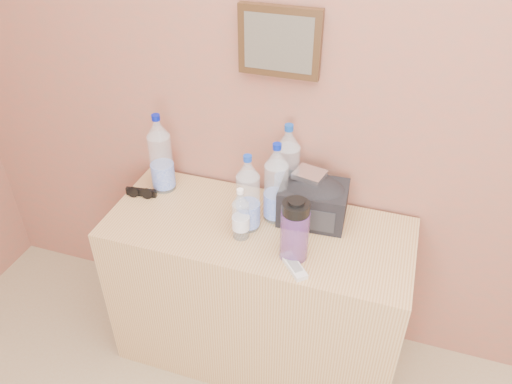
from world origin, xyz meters
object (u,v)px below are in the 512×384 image
at_px(pet_large_c, 276,186).
at_px(ac_remote, 294,266).
at_px(dresser, 257,293).
at_px(nalgene_bottle, 295,230).
at_px(foil_packet, 310,175).
at_px(pet_large_a, 161,157).
at_px(pet_large_b, 287,169).
at_px(pet_small, 241,216).
at_px(pet_large_d, 248,197).
at_px(sunglasses, 141,192).
at_px(toiletry_bag, 313,201).

xyz_separation_m(pet_large_c, ac_remote, (0.14, -0.26, -0.14)).
xyz_separation_m(dresser, nalgene_bottle, (0.17, -0.12, 0.50)).
distance_m(dresser, foil_packet, 0.60).
relative_size(pet_large_a, nalgene_bottle, 1.41).
bearing_deg(pet_large_b, pet_small, -110.83).
height_order(pet_large_c, pet_large_d, pet_large_c).
distance_m(dresser, pet_large_a, 0.72).
height_order(pet_small, sunglasses, pet_small).
bearing_deg(toiletry_bag, pet_large_d, -154.29).
distance_m(sunglasses, ac_remote, 0.75).
relative_size(pet_large_a, pet_small, 1.61).
xyz_separation_m(dresser, pet_large_b, (0.06, 0.20, 0.53)).
relative_size(dresser, foil_packet, 10.60).
xyz_separation_m(sunglasses, toiletry_bag, (0.72, 0.07, 0.07)).
xyz_separation_m(pet_large_c, toiletry_bag, (0.14, 0.04, -0.06)).
bearing_deg(toiletry_bag, nalgene_bottle, -97.29).
height_order(pet_large_d, sunglasses, pet_large_d).
bearing_deg(nalgene_bottle, pet_large_a, 159.26).
xyz_separation_m(pet_large_c, nalgene_bottle, (0.13, -0.19, -0.03)).
xyz_separation_m(pet_large_c, foil_packet, (0.11, 0.06, 0.04)).
xyz_separation_m(pet_large_a, foil_packet, (0.63, 0.02, 0.03)).
xyz_separation_m(nalgene_bottle, toiletry_bag, (0.02, 0.23, -0.03)).
bearing_deg(dresser, sunglasses, 175.32).
height_order(pet_large_c, nalgene_bottle, pet_large_c).
relative_size(pet_large_c, sunglasses, 2.56).
bearing_deg(pet_large_b, nalgene_bottle, -70.01).
height_order(sunglasses, ac_remote, sunglasses).
xyz_separation_m(sunglasses, foil_packet, (0.69, 0.10, 0.17)).
xyz_separation_m(pet_small, sunglasses, (-0.49, 0.12, -0.08)).
distance_m(pet_large_c, sunglasses, 0.59).
bearing_deg(sunglasses, toiletry_bag, -1.70).
relative_size(ac_remote, foil_packet, 1.21).
distance_m(pet_large_c, foil_packet, 0.14).
distance_m(pet_large_d, toiletry_bag, 0.26).
bearing_deg(pet_large_d, ac_remote, -36.63).
distance_m(pet_large_a, toiletry_bag, 0.66).
distance_m(dresser, pet_large_d, 0.52).
relative_size(sunglasses, toiletry_bag, 0.51).
bearing_deg(ac_remote, toiletry_bag, 139.16).
relative_size(pet_large_b, sunglasses, 2.71).
height_order(pet_large_b, foil_packet, pet_large_b).
relative_size(dresser, ac_remote, 8.77).
distance_m(pet_large_d, pet_small, 0.08).
distance_m(pet_large_a, ac_remote, 0.74).
bearing_deg(dresser, pet_small, -120.25).
distance_m(pet_large_b, ac_remote, 0.42).
relative_size(pet_large_a, pet_large_b, 0.98).
height_order(pet_small, nalgene_bottle, nalgene_bottle).
bearing_deg(pet_small, pet_large_c, 59.31).
bearing_deg(foil_packet, sunglasses, -171.77).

